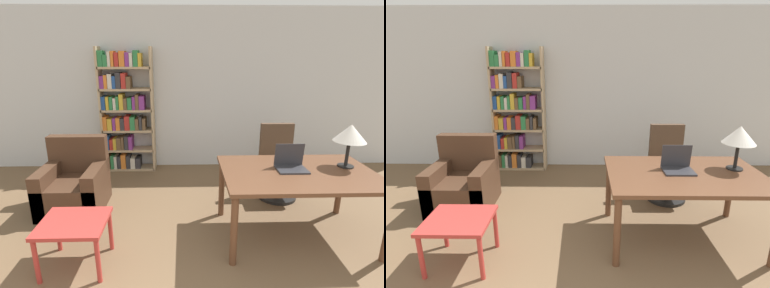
# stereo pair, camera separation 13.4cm
# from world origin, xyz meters

# --- Properties ---
(wall_back) EXTENTS (8.00, 0.06, 2.70)m
(wall_back) POSITION_xyz_m (0.00, 4.53, 1.35)
(wall_back) COLOR silver
(wall_back) RESTS_ON ground_plane
(desk) EXTENTS (1.61, 1.06, 0.77)m
(desk) POSITION_xyz_m (1.01, 2.25, 0.69)
(desk) COLOR brown
(desk) RESTS_ON ground_plane
(laptop) EXTENTS (0.32, 0.25, 0.26)m
(laptop) POSITION_xyz_m (0.95, 2.32, 0.83)
(laptop) COLOR #2D2D33
(laptop) RESTS_ON desk
(table_lamp) EXTENTS (0.34, 0.34, 0.48)m
(table_lamp) POSITION_xyz_m (1.58, 2.37, 1.14)
(table_lamp) COLOR black
(table_lamp) RESTS_ON desk
(office_chair) EXTENTS (0.54, 0.54, 1.03)m
(office_chair) POSITION_xyz_m (1.12, 3.25, 0.45)
(office_chair) COLOR black
(office_chair) RESTS_ON ground_plane
(side_table_blue) EXTENTS (0.61, 0.54, 0.48)m
(side_table_blue) POSITION_xyz_m (-1.23, 1.81, 0.41)
(side_table_blue) COLOR #B2332D
(side_table_blue) RESTS_ON ground_plane
(armchair) EXTENTS (0.77, 0.78, 0.91)m
(armchair) POSITION_xyz_m (-1.63, 2.97, 0.30)
(armchair) COLOR #472D1E
(armchair) RESTS_ON ground_plane
(bookshelf) EXTENTS (0.88, 0.28, 2.07)m
(bookshelf) POSITION_xyz_m (-1.20, 4.34, 1.01)
(bookshelf) COLOR tan
(bookshelf) RESTS_ON ground_plane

